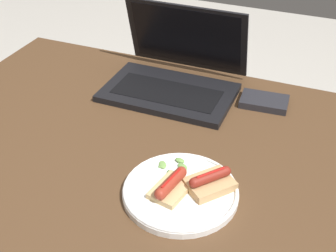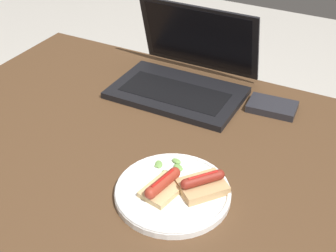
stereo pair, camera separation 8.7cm
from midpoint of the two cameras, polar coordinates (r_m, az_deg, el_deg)
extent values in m
cube|color=#4C331E|center=(1.17, -1.70, -2.35)|extent=(1.17, 0.85, 0.04)
cylinder|color=#4C331E|center=(1.57, 21.31, -11.68)|extent=(0.06, 0.06, 0.71)
cylinder|color=#4C331E|center=(1.84, -9.90, -1.74)|extent=(0.06, 0.06, 0.71)
cube|color=black|center=(1.33, 2.95, 4.02)|extent=(0.36, 0.23, 0.02)
cube|color=black|center=(1.31, 2.71, 4.11)|extent=(0.30, 0.12, 0.00)
cube|color=black|center=(1.39, 5.60, 10.62)|extent=(0.36, 0.06, 0.21)
cube|color=black|center=(1.39, 5.53, 10.60)|extent=(0.33, 0.05, 0.18)
cylinder|color=white|center=(1.00, 3.09, -8.26)|extent=(0.25, 0.25, 0.01)
torus|color=white|center=(0.99, 3.10, -7.86)|extent=(0.24, 0.24, 0.01)
cube|color=tan|center=(0.98, 1.91, -7.81)|extent=(0.08, 0.10, 0.01)
cylinder|color=maroon|center=(0.97, 1.93, -7.00)|extent=(0.04, 0.08, 0.02)
sphere|color=maroon|center=(0.95, 0.45, -8.28)|extent=(0.02, 0.02, 0.02)
sphere|color=maroon|center=(1.00, 3.33, -5.79)|extent=(0.02, 0.02, 0.02)
cylinder|color=red|center=(0.96, 1.94, -6.46)|extent=(0.02, 0.07, 0.00)
cube|color=tan|center=(0.99, 6.74, -7.43)|extent=(0.12, 0.12, 0.02)
cylinder|color=maroon|center=(0.98, 6.82, -6.54)|extent=(0.07, 0.07, 0.02)
sphere|color=maroon|center=(0.99, 8.80, -5.93)|extent=(0.02, 0.02, 0.02)
sphere|color=maroon|center=(0.96, 4.76, -7.16)|extent=(0.02, 0.02, 0.02)
cylinder|color=red|center=(0.97, 6.86, -6.05)|extent=(0.05, 0.05, 0.00)
ellipsoid|color=#709E4C|center=(1.06, 3.40, -4.36)|extent=(0.03, 0.02, 0.01)
ellipsoid|color=#709E4C|center=(1.05, 1.24, -4.74)|extent=(0.03, 0.03, 0.01)
ellipsoid|color=#709E4C|center=(1.05, 1.13, -4.96)|extent=(0.02, 0.02, 0.00)
ellipsoid|color=#387A33|center=(1.02, 2.95, -6.07)|extent=(0.03, 0.03, 0.01)
ellipsoid|color=#387A33|center=(1.03, 2.27, -5.87)|extent=(0.03, 0.02, 0.01)
ellipsoid|color=#709E4C|center=(1.04, 3.65, -5.13)|extent=(0.03, 0.03, 0.01)
cube|color=#232328|center=(1.30, 14.46, 2.25)|extent=(0.13, 0.09, 0.02)
camera|label=1|loc=(0.04, -87.74, 1.57)|focal=50.00mm
camera|label=2|loc=(0.04, 92.26, -1.57)|focal=50.00mm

